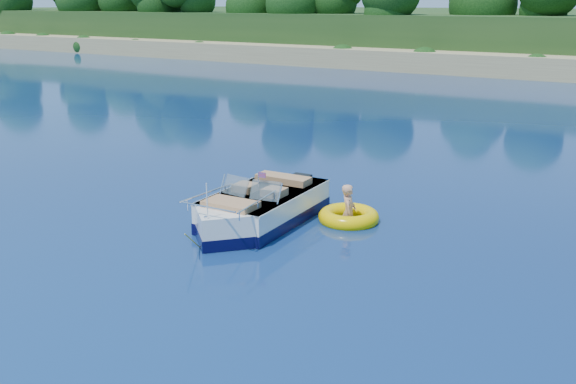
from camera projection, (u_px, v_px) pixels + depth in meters
name	position (u px, v px, depth m)	size (l,w,h in m)	color
ground	(194.00, 225.00, 15.22)	(160.00, 160.00, 0.00)	#091645
motorboat	(257.00, 211.00, 15.18)	(1.94, 5.10, 1.70)	white
tow_tube	(349.00, 217.00, 15.48)	(1.73, 1.73, 0.39)	#FFCD00
boy	(348.00, 220.00, 15.54)	(0.53, 0.35, 1.47)	tan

